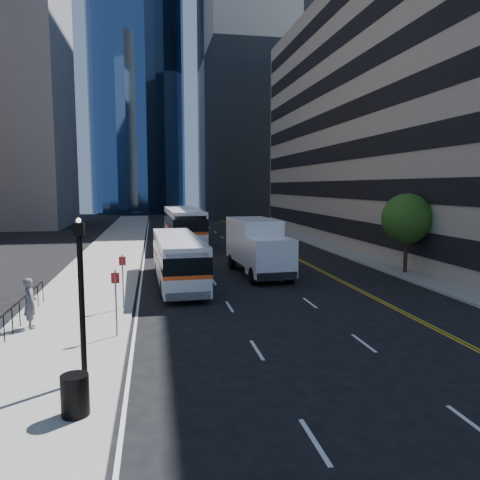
# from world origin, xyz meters

# --- Properties ---
(ground) EXTENTS (160.00, 160.00, 0.00)m
(ground) POSITION_xyz_m (0.00, 0.00, 0.00)
(ground) COLOR black
(ground) RESTS_ON ground
(sidewalk_west) EXTENTS (5.00, 90.00, 0.15)m
(sidewalk_west) POSITION_xyz_m (-10.50, 25.00, 0.07)
(sidewalk_west) COLOR gray
(sidewalk_west) RESTS_ON ground
(sidewalk_east) EXTENTS (2.00, 90.00, 0.15)m
(sidewalk_east) POSITION_xyz_m (9.00, 25.00, 0.07)
(sidewalk_east) COLOR gray
(sidewalk_east) RESTS_ON ground
(parking_garage) EXTENTS (30.00, 50.00, 25.00)m
(parking_garage) POSITION_xyz_m (25.00, 23.00, 12.50)
(parking_garage) COLOR #9E9384
(parking_garage) RESTS_ON ground
(office_tower_north) EXTENTS (30.00, 28.00, 60.00)m
(office_tower_north) POSITION_xyz_m (18.00, 72.00, 30.00)
(office_tower_north) COLOR gray
(office_tower_north) RESTS_ON ground
(glass_tower) EXTENTS (20.00, 20.00, 80.00)m
(glass_tower) POSITION_xyz_m (-10.00, 85.00, 40.00)
(glass_tower) COLOR #2E4C7B
(glass_tower) RESTS_ON ground
(street_tree) EXTENTS (3.20, 3.20, 5.10)m
(street_tree) POSITION_xyz_m (9.00, 8.00, 3.64)
(street_tree) COLOR #332114
(street_tree) RESTS_ON sidewalk_east
(lamp_post) EXTENTS (0.28, 0.28, 4.56)m
(lamp_post) POSITION_xyz_m (-9.00, -6.00, 2.72)
(lamp_post) COLOR black
(lamp_post) RESTS_ON sidewalk_west
(bus_front) EXTENTS (2.80, 10.94, 2.80)m
(bus_front) POSITION_xyz_m (-5.64, 7.75, 1.53)
(bus_front) COLOR silver
(bus_front) RESTS_ON ground
(bus_rear) EXTENTS (3.40, 13.70, 3.51)m
(bus_rear) POSITION_xyz_m (-4.15, 26.36, 1.92)
(bus_rear) COLOR white
(bus_rear) RESTS_ON ground
(box_truck) EXTENTS (3.07, 7.59, 3.55)m
(box_truck) POSITION_xyz_m (-0.39, 9.76, 1.87)
(box_truck) COLOR white
(box_truck) RESTS_ON ground
(trash_can) EXTENTS (0.69, 0.69, 1.01)m
(trash_can) POSITION_xyz_m (-8.93, -8.05, 0.66)
(trash_can) COLOR black
(trash_can) RESTS_ON sidewalk_west
(pedestrian) EXTENTS (0.71, 0.85, 2.00)m
(pedestrian) POSITION_xyz_m (-11.80, -0.34, 1.15)
(pedestrian) COLOR #54535A
(pedestrian) RESTS_ON sidewalk_west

